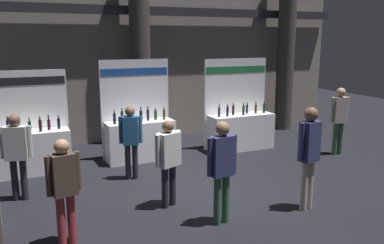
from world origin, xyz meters
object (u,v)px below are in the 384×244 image
(exhibitor_booth_0, at_px, (26,148))
(visitor_7, at_px, (309,149))
(exhibitor_booth_2, at_px, (240,127))
(visitor_1, at_px, (168,156))
(visitor_3, at_px, (17,150))
(visitor_5, at_px, (131,137))
(visitor_9, at_px, (64,184))
(visitor_2, at_px, (339,115))
(exhibitor_booth_1, at_px, (140,136))
(visitor_6, at_px, (222,164))

(exhibitor_booth_0, xyz_separation_m, visitor_7, (4.44, -4.14, 0.52))
(exhibitor_booth_2, bearing_deg, exhibitor_booth_0, 178.50)
(exhibitor_booth_0, height_order, visitor_7, exhibitor_booth_0)
(visitor_1, bearing_deg, visitor_7, -49.95)
(exhibitor_booth_2, bearing_deg, visitor_3, -165.78)
(exhibitor_booth_0, bearing_deg, visitor_5, -32.61)
(exhibitor_booth_0, bearing_deg, visitor_9, -84.26)
(visitor_2, relative_size, visitor_5, 1.10)
(visitor_2, bearing_deg, visitor_9, 25.24)
(visitor_7, bearing_deg, exhibitor_booth_1, 102.79)
(visitor_2, height_order, visitor_3, visitor_2)
(visitor_7, bearing_deg, visitor_6, 165.16)
(visitor_1, height_order, visitor_5, visitor_5)
(exhibitor_booth_0, bearing_deg, visitor_3, -97.28)
(exhibitor_booth_1, height_order, exhibitor_booth_2, exhibitor_booth_1)
(visitor_2, bearing_deg, visitor_6, 35.78)
(visitor_7, bearing_deg, exhibitor_booth_0, 126.18)
(exhibitor_booth_2, xyz_separation_m, visitor_6, (-2.68, -3.88, 0.41))
(exhibitor_booth_0, distance_m, visitor_3, 1.64)
(visitor_2, relative_size, visitor_3, 1.07)
(exhibitor_booth_2, height_order, visitor_6, exhibitor_booth_2)
(visitor_2, bearing_deg, visitor_3, 8.66)
(visitor_1, bearing_deg, visitor_9, 177.46)
(visitor_6, bearing_deg, exhibitor_booth_2, 46.87)
(visitor_5, height_order, visitor_6, visitor_6)
(visitor_7, height_order, visitor_9, visitor_7)
(exhibitor_booth_0, xyz_separation_m, visitor_9, (0.37, -3.70, 0.35))
(visitor_3, height_order, visitor_7, visitor_7)
(exhibitor_booth_0, relative_size, exhibitor_booth_1, 0.93)
(visitor_3, bearing_deg, visitor_2, -165.47)
(visitor_2, xyz_separation_m, visitor_5, (-5.46, 0.38, -0.10))
(exhibitor_booth_1, bearing_deg, visitor_3, -151.11)
(visitor_1, distance_m, visitor_5, 1.72)
(visitor_1, distance_m, visitor_7, 2.47)
(exhibitor_booth_1, relative_size, exhibitor_booth_2, 1.01)
(visitor_6, bearing_deg, visitor_9, 163.91)
(exhibitor_booth_2, distance_m, visitor_9, 6.22)
(visitor_5, bearing_deg, exhibitor_booth_2, -144.06)
(exhibitor_booth_1, xyz_separation_m, visitor_3, (-2.84, -1.56, 0.36))
(visitor_6, bearing_deg, exhibitor_booth_1, 83.59)
(visitor_9, bearing_deg, exhibitor_booth_2, -156.15)
(exhibitor_booth_2, bearing_deg, visitor_5, -161.16)
(exhibitor_booth_2, xyz_separation_m, visitor_9, (-5.09, -3.56, 0.34))
(exhibitor_booth_2, distance_m, visitor_5, 3.62)
(visitor_6, relative_size, visitor_7, 0.93)
(exhibitor_booth_1, bearing_deg, exhibitor_booth_0, 179.72)
(visitor_3, xyz_separation_m, visitor_9, (0.57, -2.12, -0.04))
(exhibitor_booth_0, distance_m, visitor_9, 3.74)
(visitor_1, height_order, visitor_9, visitor_9)
(visitor_1, relative_size, visitor_5, 0.99)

